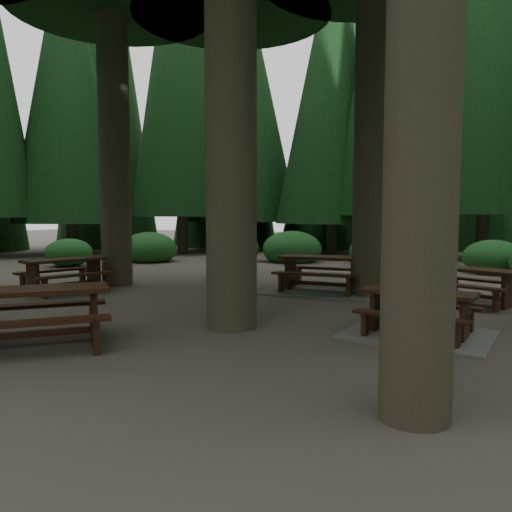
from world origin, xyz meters
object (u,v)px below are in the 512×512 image
at_px(picnic_table_b, 64,270).
at_px(picnic_table_c, 322,279).
at_px(picnic_table_d, 474,280).
at_px(picnic_table_e, 35,308).
at_px(picnic_table_a, 419,321).

xyz_separation_m(picnic_table_b, picnic_table_c, (5.71, 2.46, -0.23)).
relative_size(picnic_table_b, picnic_table_d, 1.07).
distance_m(picnic_table_d, picnic_table_e, 8.44).
relative_size(picnic_table_b, picnic_table_e, 0.91).
xyz_separation_m(picnic_table_b, picnic_table_e, (3.34, -3.99, 0.03)).
relative_size(picnic_table_a, picnic_table_c, 0.91).
distance_m(picnic_table_c, picnic_table_d, 3.38).
bearing_deg(picnic_table_d, picnic_table_c, -160.08).
bearing_deg(picnic_table_a, picnic_table_d, 85.65).
xyz_separation_m(picnic_table_d, picnic_table_e, (-5.74, -6.19, 0.07)).
height_order(picnic_table_b, picnic_table_c, picnic_table_c).
distance_m(picnic_table_c, picnic_table_e, 6.88).
distance_m(picnic_table_a, picnic_table_e, 5.69).
xyz_separation_m(picnic_table_a, picnic_table_e, (-4.94, -2.80, 0.33)).
xyz_separation_m(picnic_table_c, picnic_table_e, (-2.37, -6.46, 0.26)).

